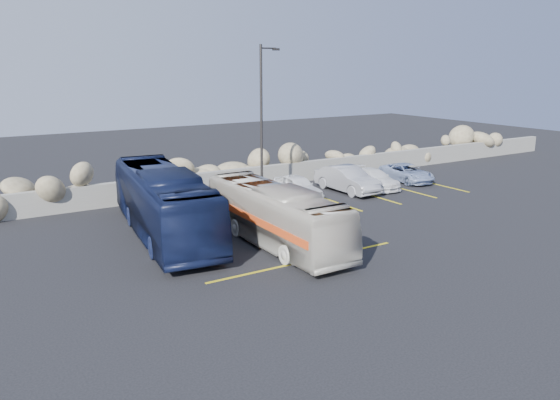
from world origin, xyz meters
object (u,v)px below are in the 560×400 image
lamppost (262,118)px  car_d (407,173)px  car_c (374,179)px  car_a (297,187)px  tour_coach (164,203)px  car_b (347,179)px  vintage_bus (275,215)px

lamppost → car_d: (9.65, -0.96, -3.76)m
car_c → lamppost: bearing=171.8°
car_a → car_d: bearing=2.1°
lamppost → car_c: (6.70, -1.28, -3.75)m
car_a → car_c: size_ratio=0.95×
tour_coach → car_b: size_ratio=2.34×
vintage_bus → car_a: size_ratio=2.39×
vintage_bus → car_c: size_ratio=2.28×
car_a → car_d: 8.05m
car_b → car_a: bearing=173.6°
vintage_bus → car_c: 11.65m
tour_coach → car_a: (8.42, 2.64, -0.81)m
tour_coach → car_c: 13.75m
car_c → car_d: 2.97m
vintage_bus → car_b: size_ratio=1.96×
car_c → car_d: (2.95, 0.32, -0.01)m
vintage_bus → tour_coach: bearing=135.7°
car_b → vintage_bus: bearing=-146.5°
lamppost → car_d: 10.40m
vintage_bus → car_b: bearing=35.4°
lamppost → vintage_bus: lamppost is taller
vintage_bus → tour_coach: 4.76m
car_c → tour_coach: bearing=-167.6°
tour_coach → car_b: bearing=18.6°
car_b → car_c: size_ratio=1.16×
car_c → car_a: bearing=179.0°
vintage_bus → lamppost: bearing=64.2°
car_b → car_d: (4.87, 0.28, -0.18)m
vintage_bus → car_c: bearing=29.8°
vintage_bus → car_b: (8.24, 5.72, -0.47)m
car_a → car_d: (8.05, -0.00, -0.07)m
vintage_bus → car_a: bearing=50.5°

